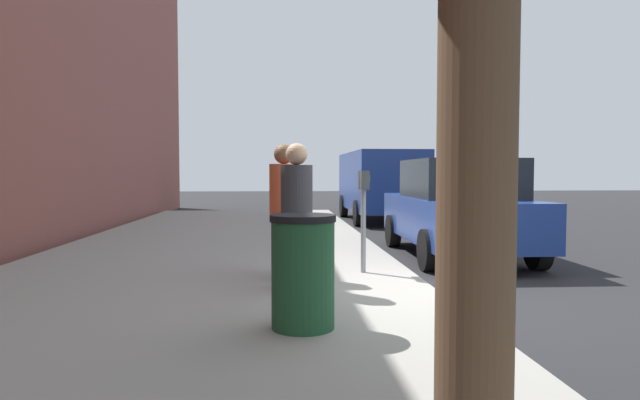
{
  "coord_description": "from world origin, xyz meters",
  "views": [
    {
      "loc": [
        -6.44,
        1.86,
        1.53
      ],
      "look_at": [
        1.25,
        1.28,
        1.15
      ],
      "focal_mm": 30.78,
      "sensor_mm": 36.0,
      "label": 1
    }
  ],
  "objects_px": {
    "parking_meter": "(364,199)",
    "pedestrian_at_meter": "(284,199)",
    "trash_bin": "(303,271)",
    "parked_van_far": "(380,182)",
    "pedestrian_bystander": "(297,204)",
    "parked_sedan_near": "(457,208)"
  },
  "relations": [
    {
      "from": "pedestrian_at_meter",
      "to": "pedestrian_bystander",
      "type": "distance_m",
      "value": 0.79
    },
    {
      "from": "pedestrian_at_meter",
      "to": "pedestrian_bystander",
      "type": "xyz_separation_m",
      "value": [
        -0.78,
        -0.14,
        -0.02
      ]
    },
    {
      "from": "pedestrian_at_meter",
      "to": "parked_sedan_near",
      "type": "xyz_separation_m",
      "value": [
        2.43,
        -3.14,
        -0.29
      ]
    },
    {
      "from": "trash_bin",
      "to": "parked_van_far",
      "type": "bearing_deg",
      "value": -13.59
    },
    {
      "from": "parking_meter",
      "to": "pedestrian_at_meter",
      "type": "distance_m",
      "value": 1.13
    },
    {
      "from": "parking_meter",
      "to": "parked_van_far",
      "type": "distance_m",
      "value": 9.96
    },
    {
      "from": "pedestrian_bystander",
      "to": "parked_van_far",
      "type": "height_order",
      "value": "parked_van_far"
    },
    {
      "from": "parking_meter",
      "to": "pedestrian_bystander",
      "type": "height_order",
      "value": "pedestrian_bystander"
    },
    {
      "from": "parked_van_far",
      "to": "trash_bin",
      "type": "height_order",
      "value": "parked_van_far"
    },
    {
      "from": "parked_sedan_near",
      "to": "trash_bin",
      "type": "height_order",
      "value": "parked_sedan_near"
    },
    {
      "from": "pedestrian_at_meter",
      "to": "pedestrian_bystander",
      "type": "bearing_deg",
      "value": -83.24
    },
    {
      "from": "parking_meter",
      "to": "parked_sedan_near",
      "type": "bearing_deg",
      "value": -43.1
    },
    {
      "from": "parking_meter",
      "to": "trash_bin",
      "type": "distance_m",
      "value": 2.88
    },
    {
      "from": "pedestrian_at_meter",
      "to": "parked_van_far",
      "type": "height_order",
      "value": "parked_van_far"
    },
    {
      "from": "parked_van_far",
      "to": "trash_bin",
      "type": "distance_m",
      "value": 12.79
    },
    {
      "from": "parked_van_far",
      "to": "trash_bin",
      "type": "bearing_deg",
      "value": 166.41
    },
    {
      "from": "parking_meter",
      "to": "pedestrian_bystander",
      "type": "relative_size",
      "value": 0.82
    },
    {
      "from": "pedestrian_bystander",
      "to": "parking_meter",
      "type": "bearing_deg",
      "value": -6.25
    },
    {
      "from": "parking_meter",
      "to": "pedestrian_at_meter",
      "type": "xyz_separation_m",
      "value": [
        -0.25,
        1.1,
        0.02
      ]
    },
    {
      "from": "parking_meter",
      "to": "trash_bin",
      "type": "bearing_deg",
      "value": 160.3
    },
    {
      "from": "parking_meter",
      "to": "parked_sedan_near",
      "type": "relative_size",
      "value": 0.32
    },
    {
      "from": "parked_van_far",
      "to": "parked_sedan_near",
      "type": "bearing_deg",
      "value": 179.99
    }
  ]
}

